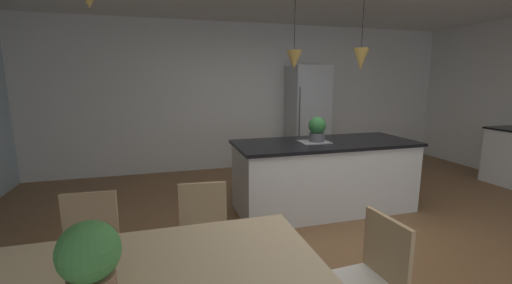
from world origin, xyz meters
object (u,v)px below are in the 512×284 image
at_px(chair_kitchen_end, 367,282).
at_px(kitchen_island, 324,175).
at_px(potted_plant_on_island, 317,129).
at_px(chair_far_left, 88,252).
at_px(potted_plant_on_table, 90,258).
at_px(refrigerator, 307,117).
at_px(chair_far_right, 204,237).

distance_m(chair_kitchen_end, kitchen_island, 2.32).
xyz_separation_m(chair_kitchen_end, potted_plant_on_island, (0.72, 2.16, 0.59)).
height_order(chair_far_left, potted_plant_on_table, potted_plant_on_table).
bearing_deg(refrigerator, chair_kitchen_end, -110.03).
distance_m(chair_far_left, chair_kitchen_end, 1.89).
bearing_deg(kitchen_island, chair_far_left, -152.71).
distance_m(chair_far_left, potted_plant_on_table, 1.11).
xyz_separation_m(chair_far_left, potted_plant_on_island, (2.41, 1.30, 0.59)).
bearing_deg(potted_plant_on_island, refrigerator, 68.37).
height_order(kitchen_island, refrigerator, refrigerator).
bearing_deg(chair_far_left, potted_plant_on_table, -76.53).
distance_m(chair_kitchen_end, potted_plant_on_island, 2.35).
relative_size(chair_kitchen_end, potted_plant_on_table, 2.53).
xyz_separation_m(chair_far_right, potted_plant_on_table, (-0.59, -0.98, 0.47)).
relative_size(chair_far_left, refrigerator, 0.45).
distance_m(chair_far_left, refrigerator, 4.64).
relative_size(chair_far_left, chair_kitchen_end, 1.00).
bearing_deg(kitchen_island, potted_plant_on_table, -135.13).
relative_size(chair_far_right, refrigerator, 0.45).
relative_size(refrigerator, potted_plant_on_table, 5.63).
bearing_deg(refrigerator, chair_far_left, -134.04).
distance_m(chair_far_left, potted_plant_on_island, 2.80).
height_order(chair_far_right, kitchen_island, kitchen_island).
height_order(kitchen_island, potted_plant_on_island, potted_plant_on_island).
xyz_separation_m(refrigerator, potted_plant_on_island, (-0.80, -2.01, 0.10)).
height_order(chair_far_left, chair_kitchen_end, same).
bearing_deg(refrigerator, chair_far_right, -125.74).
bearing_deg(refrigerator, kitchen_island, -108.64).
bearing_deg(chair_kitchen_end, chair_far_left, 153.13).
xyz_separation_m(chair_far_right, kitchen_island, (1.71, 1.30, -0.01)).
relative_size(chair_far_left, chair_far_right, 1.00).
xyz_separation_m(chair_far_left, chair_far_right, (0.82, -0.00, 0.00)).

